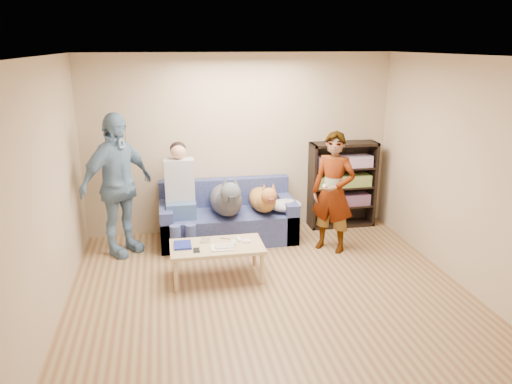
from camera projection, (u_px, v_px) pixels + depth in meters
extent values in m
plane|color=brown|center=(277.00, 309.00, 5.32)|extent=(5.00, 5.00, 0.00)
plane|color=white|center=(280.00, 57.00, 4.57)|extent=(5.00, 5.00, 0.00)
plane|color=tan|center=(240.00, 144.00, 7.30)|extent=(4.50, 0.00, 4.50)
plane|color=tan|center=(388.00, 328.00, 2.59)|extent=(4.50, 0.00, 4.50)
plane|color=tan|center=(38.00, 206.00, 4.54)|extent=(0.00, 5.00, 5.00)
plane|color=tan|center=(483.00, 181.00, 5.35)|extent=(0.00, 5.00, 5.00)
ellipsoid|color=#A3A3A7|center=(286.00, 205.00, 7.07)|extent=(0.47, 0.40, 0.16)
imported|color=gray|center=(333.00, 192.00, 6.63)|extent=(0.70, 0.68, 1.63)
imported|color=#7BA2C5|center=(117.00, 185.00, 6.48)|extent=(1.13, 1.09, 1.89)
cube|color=silver|center=(324.00, 186.00, 6.37)|extent=(0.07, 0.12, 0.03)
cube|color=navy|center=(183.00, 245.00, 5.89)|extent=(0.20, 0.26, 0.03)
cube|color=white|center=(222.00, 248.00, 5.83)|extent=(0.26, 0.20, 0.02)
cube|color=#C0B29A|center=(224.00, 246.00, 5.85)|extent=(0.22, 0.17, 0.01)
cube|color=#BDBCC1|center=(206.00, 240.00, 6.00)|extent=(0.11, 0.06, 0.05)
cube|color=white|center=(239.00, 239.00, 6.05)|extent=(0.04, 0.13, 0.03)
cube|color=white|center=(246.00, 241.00, 5.99)|extent=(0.09, 0.06, 0.03)
cylinder|color=silver|center=(234.00, 244.00, 5.93)|extent=(0.07, 0.07, 0.02)
cylinder|color=white|center=(233.00, 241.00, 6.00)|extent=(0.07, 0.07, 0.02)
cylinder|color=orange|center=(217.00, 250.00, 5.76)|extent=(0.13, 0.06, 0.01)
cylinder|color=black|center=(225.00, 239.00, 6.10)|extent=(0.13, 0.08, 0.01)
cube|color=black|center=(196.00, 250.00, 5.75)|extent=(0.07, 0.12, 0.02)
cube|color=#515B93|center=(228.00, 226.00, 7.14)|extent=(1.90, 0.85, 0.42)
cube|color=#515B93|center=(224.00, 192.00, 7.34)|extent=(1.90, 0.18, 0.40)
cube|color=#515B93|center=(167.00, 224.00, 6.97)|extent=(0.18, 0.85, 0.58)
cube|color=#515B93|center=(286.00, 217.00, 7.27)|extent=(0.18, 0.85, 0.58)
cube|color=#3C5985|center=(181.00, 209.00, 6.86)|extent=(0.40, 0.38, 0.22)
cylinder|color=#445195|center=(176.00, 243.00, 6.54)|extent=(0.14, 0.14, 0.47)
cylinder|color=#40538D|center=(191.00, 241.00, 6.57)|extent=(0.14, 0.14, 0.47)
cube|color=#B7B7BC|center=(179.00, 180.00, 6.84)|extent=(0.40, 0.24, 0.58)
sphere|color=tan|center=(178.00, 151.00, 6.73)|extent=(0.21, 0.21, 0.21)
ellipsoid|color=black|center=(178.00, 149.00, 6.75)|extent=(0.22, 0.22, 0.19)
ellipsoid|color=#45454E|center=(226.00, 199.00, 6.99)|extent=(0.45, 0.93, 0.39)
sphere|color=#4A4D54|center=(229.00, 200.00, 6.66)|extent=(0.34, 0.34, 0.34)
sphere|color=#50545A|center=(230.00, 193.00, 6.45)|extent=(0.27, 0.27, 0.27)
cube|color=black|center=(232.00, 199.00, 6.35)|extent=(0.09, 0.13, 0.08)
cone|color=#51565C|center=(225.00, 182.00, 6.42)|extent=(0.09, 0.09, 0.13)
cone|color=#52535D|center=(235.00, 181.00, 6.45)|extent=(0.09, 0.09, 0.13)
cylinder|color=#4D5258|center=(222.00, 194.00, 7.40)|extent=(0.05, 0.30, 0.18)
ellipsoid|color=#B27536|center=(262.00, 200.00, 7.12)|extent=(0.36, 0.74, 0.31)
sphere|color=#B78237|center=(266.00, 201.00, 6.82)|extent=(0.27, 0.27, 0.27)
sphere|color=#B26E36|center=(269.00, 196.00, 6.63)|extent=(0.22, 0.22, 0.22)
cube|color=#5A2C1F|center=(271.00, 201.00, 6.53)|extent=(0.07, 0.10, 0.06)
cone|color=#AF5735|center=(264.00, 187.00, 6.61)|extent=(0.07, 0.07, 0.10)
cone|color=#BA7939|center=(273.00, 187.00, 6.63)|extent=(0.07, 0.07, 0.10)
cylinder|color=#B75B38|center=(257.00, 194.00, 7.50)|extent=(0.04, 0.24, 0.14)
cube|color=#D3AC82|center=(217.00, 247.00, 5.92)|extent=(1.10, 0.60, 0.04)
cylinder|color=tan|center=(176.00, 276.00, 5.66)|extent=(0.05, 0.05, 0.38)
cylinder|color=#D3BD82|center=(262.00, 268.00, 5.83)|extent=(0.05, 0.05, 0.38)
cylinder|color=tan|center=(175.00, 258.00, 6.13)|extent=(0.05, 0.05, 0.38)
cylinder|color=tan|center=(254.00, 252.00, 6.30)|extent=(0.05, 0.05, 0.38)
cube|color=black|center=(312.00, 186.00, 7.51)|extent=(0.04, 0.34, 1.30)
cube|color=black|center=(372.00, 183.00, 7.68)|extent=(0.04, 0.34, 1.30)
cube|color=black|center=(344.00, 144.00, 7.41)|extent=(1.00, 0.34, 0.04)
cube|color=black|center=(340.00, 223.00, 7.77)|extent=(1.00, 0.34, 0.04)
cube|color=black|center=(339.00, 182.00, 7.74)|extent=(1.00, 0.02, 1.30)
cube|color=black|center=(341.00, 205.00, 7.69)|extent=(0.94, 0.32, 0.03)
cube|color=black|center=(342.00, 187.00, 7.60)|extent=(0.94, 0.32, 0.02)
cube|color=black|center=(343.00, 167.00, 7.51)|extent=(0.94, 0.32, 0.02)
cube|color=#B23333|center=(342.00, 200.00, 7.64)|extent=(0.84, 0.24, 0.17)
cube|color=gold|center=(343.00, 181.00, 7.55)|extent=(0.84, 0.24, 0.17)
cube|color=#994C99|center=(344.00, 161.00, 7.47)|extent=(0.84, 0.24, 0.17)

